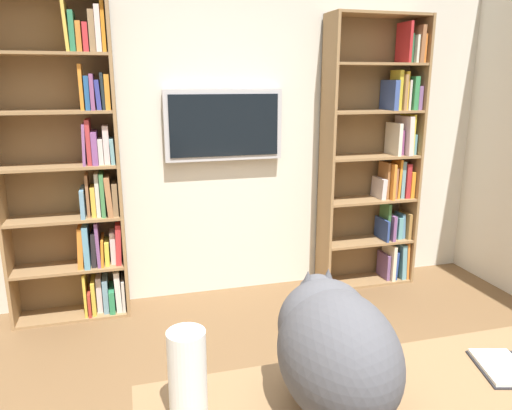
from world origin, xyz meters
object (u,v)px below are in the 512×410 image
bookshelf_left (381,159)px  bookshelf_right (77,173)px  paper_towel_roll (188,376)px  wall_mounted_tv (224,125)px  cat (334,345)px

bookshelf_left → bookshelf_right: (2.35, -0.00, -0.00)m
paper_towel_roll → bookshelf_right: bearing=-78.6°
bookshelf_right → paper_towel_roll: size_ratio=8.01×
wall_mounted_tv → cat: bearing=85.8°
bookshelf_left → cat: bookshelf_left is taller
bookshelf_right → paper_towel_roll: 2.35m
bookshelf_right → cat: 2.51m
paper_towel_roll → bookshelf_left: bearing=-129.5°
bookshelf_left → paper_towel_roll: bearing=50.5°
bookshelf_left → paper_towel_roll: (1.89, 2.30, -0.19)m
bookshelf_left → paper_towel_roll: size_ratio=7.82×
bookshelf_right → cat: bookshelf_right is taller
bookshelf_left → wall_mounted_tv: bearing=-3.9°
bookshelf_left → wall_mounted_tv: size_ratio=2.43×
bookshelf_left → cat: (1.47, 2.35, -0.13)m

